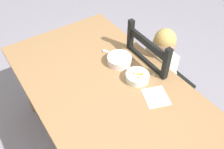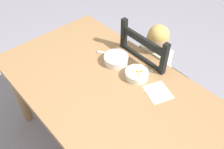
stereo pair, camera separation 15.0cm
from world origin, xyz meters
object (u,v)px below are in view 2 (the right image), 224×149
dining_table (107,95)px  bowl_of_carrots (137,74)px  dining_chair (150,77)px  bowl_of_peas (116,59)px  child_figure (152,63)px  spoon (102,52)px

dining_table → bowl_of_carrots: (0.08, 0.20, 0.12)m
dining_chair → bowl_of_carrots: size_ratio=6.31×
bowl_of_peas → bowl_of_carrots: size_ratio=1.11×
child_figure → bowl_of_carrots: 0.34m
dining_table → spoon: 0.35m
dining_chair → spoon: dining_chair is taller
child_figure → bowl_of_carrots: size_ratio=6.10×
child_figure → spoon: bearing=-129.7°
spoon → dining_table: bearing=-35.9°
child_figure → bowl_of_peas: size_ratio=5.49×
dining_table → spoon: bearing=144.1°
bowl_of_carrots → dining_table: bearing=-111.3°
spoon → bowl_of_carrots: bearing=0.8°
dining_table → child_figure: child_figure is taller
dining_chair → bowl_of_peas: dining_chair is taller
bowl_of_peas → bowl_of_carrots: 0.20m
dining_table → spoon: spoon is taller
bowl_of_peas → bowl_of_carrots: bowl_of_peas is taller
dining_chair → spoon: size_ratio=7.86×
bowl_of_peas → dining_chair: bearing=71.3°
dining_chair → child_figure: size_ratio=1.03×
bowl_of_carrots → spoon: bowl_of_carrots is taller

